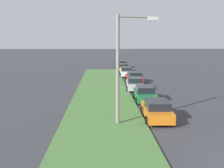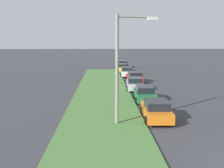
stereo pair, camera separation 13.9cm
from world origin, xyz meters
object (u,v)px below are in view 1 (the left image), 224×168
Objects in this scene: parked_car_red at (134,77)px; parked_car_black at (122,64)px; parked_car_green at (145,94)px; streetlight at (123,62)px; parked_car_yellow at (122,68)px; parked_car_silver at (135,84)px; parked_car_white at (126,72)px; parked_car_orange at (157,110)px.

parked_car_red is 18.90m from parked_car_black.
streetlight reaches higher than parked_car_green.
parked_car_green is 0.99× the size of parked_car_yellow.
parked_car_black is (6.73, -0.58, 0.00)m from parked_car_yellow.
parked_car_silver is 1.02× the size of parked_car_black.
parked_car_white is 0.99× the size of parked_car_yellow.
parked_car_silver and parked_car_white have the same top height.
streetlight is at bearing 167.65° from parked_car_red.
parked_car_orange is 29.27m from parked_car_yellow.
parked_car_red is (17.09, -0.40, 0.00)m from parked_car_orange.
parked_car_silver is at bearing 2.55° from parked_car_orange.
parked_car_green is 0.58× the size of streetlight.
parked_car_white is (11.54, -0.08, 0.00)m from parked_car_silver.
parked_car_red is 1.01× the size of parked_car_white.
parked_car_green and parked_car_white have the same top height.
streetlight is (-12.79, 2.44, 3.67)m from parked_car_silver.
parked_car_black is at bearing -1.68° from parked_car_yellow.
parked_car_silver is at bearing 4.24° from parked_car_green.
parked_car_green is (6.02, -0.07, 0.00)m from parked_car_orange.
parked_car_white is 12.72m from parked_car_black.
parked_car_white is (17.25, 0.18, 0.00)m from parked_car_green.
streetlight is at bearing 171.95° from parked_car_silver.
parked_car_silver is 24.26m from parked_car_black.
parked_car_silver is 1.00× the size of parked_car_red.
parked_car_orange is at bearing 175.79° from parked_car_red.
parked_car_orange is at bearing -68.26° from streetlight.
parked_car_black is 37.34m from streetlight.
parked_car_black is (36.00, -0.24, 0.00)m from parked_car_orange.
parked_car_black is at bearing -2.39° from parked_car_red.
parked_car_green and parked_car_red have the same top height.
streetlight reaches higher than parked_car_white.
parked_car_orange and parked_car_white have the same top height.
parked_car_yellow is (17.52, 0.15, 0.00)m from parked_car_silver.
parked_car_silver is (5.72, 0.26, 0.00)m from parked_car_green.
parked_car_red is at bearing -173.40° from parked_car_white.
parked_car_red and parked_car_white have the same top height.
parked_car_yellow is 30.62m from streetlight.
parked_car_yellow is at bearing -4.32° from streetlight.
parked_car_green is 0.99× the size of parked_car_red.
streetlight reaches higher than parked_car_red.
parked_car_white is at bearing -174.55° from parked_car_yellow.
parked_car_white is (23.28, 0.11, 0.00)m from parked_car_orange.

